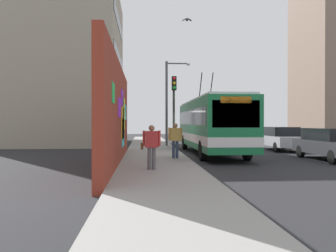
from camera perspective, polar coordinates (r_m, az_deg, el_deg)
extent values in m
plane|color=#232326|center=(20.17, 2.29, -4.76)|extent=(80.00, 80.00, 0.00)
cube|color=gray|center=(20.05, -2.28, -4.57)|extent=(48.00, 3.20, 0.15)
cube|color=maroon|center=(15.67, -8.19, 1.82)|extent=(13.33, 0.30, 4.42)
cube|color=#33D8E5|center=(20.10, -6.83, 2.19)|extent=(1.23, 0.02, 0.83)
cube|color=#33D8E5|center=(17.50, -7.23, -1.08)|extent=(1.71, 0.02, 1.33)
cube|color=yellow|center=(17.24, -7.28, 0.43)|extent=(1.81, 0.02, 1.51)
cube|color=yellow|center=(18.14, -7.12, 1.98)|extent=(1.86, 0.02, 1.62)
cube|color=#8C19D8|center=(16.95, -7.35, 4.49)|extent=(1.83, 0.02, 0.75)
cube|color=green|center=(11.85, -8.76, 5.25)|extent=(0.98, 0.02, 0.67)
cube|color=#8C19D8|center=(14.93, -7.78, 2.93)|extent=(1.63, 0.02, 0.80)
cube|color=#9E937F|center=(33.18, -16.36, 9.01)|extent=(12.97, 9.64, 13.55)
cube|color=black|center=(32.24, -7.89, 5.03)|extent=(11.03, 0.04, 1.10)
cube|color=black|center=(32.65, -7.89, 10.64)|extent=(11.03, 0.04, 1.10)
cube|color=black|center=(33.36, -7.90, 16.05)|extent=(11.03, 0.04, 1.10)
cube|color=gray|center=(40.35, 25.02, 11.57)|extent=(8.16, 6.09, 19.27)
cube|color=#19723F|center=(21.22, 6.86, 0.30)|extent=(11.49, 2.46, 2.65)
cube|color=silver|center=(21.26, 6.87, 4.03)|extent=(11.03, 2.27, 0.12)
cube|color=white|center=(21.24, 6.86, -1.79)|extent=(11.51, 2.48, 0.44)
cube|color=black|center=(15.64, 10.85, 1.93)|extent=(0.04, 2.10, 1.19)
cube|color=black|center=(21.22, 6.86, 1.37)|extent=(10.57, 2.49, 0.85)
cube|color=orange|center=(15.68, 10.84, 4.16)|extent=(0.06, 1.36, 0.28)
cylinder|color=black|center=(23.08, 6.91, 5.84)|extent=(1.43, 0.06, 2.00)
cylinder|color=black|center=(22.96, 5.19, 5.87)|extent=(1.43, 0.06, 2.00)
cylinder|color=black|center=(17.96, 12.59, -3.81)|extent=(1.00, 0.28, 1.00)
cylinder|color=black|center=(17.46, 5.56, -3.93)|extent=(1.00, 0.28, 1.00)
cylinder|color=black|center=(25.08, 7.76, -2.59)|extent=(1.00, 0.28, 1.00)
cylinder|color=black|center=(24.72, 2.70, -2.63)|extent=(1.00, 0.28, 1.00)
cube|color=#38383D|center=(19.25, 24.62, -3.11)|extent=(4.91, 1.75, 0.66)
cube|color=black|center=(19.30, 24.49, -1.23)|extent=(2.95, 1.58, 0.60)
cylinder|color=black|center=(17.48, 24.93, -4.55)|extent=(0.64, 0.22, 0.64)
cylinder|color=black|center=(21.06, 24.35, -3.70)|extent=(0.64, 0.22, 0.64)
cylinder|color=black|center=(20.37, 20.50, -3.83)|extent=(0.64, 0.22, 0.64)
cube|color=#B7B7BC|center=(25.13, 17.48, -2.26)|extent=(4.85, 1.88, 0.66)
cube|color=black|center=(25.20, 17.41, -0.82)|extent=(2.91, 1.69, 0.60)
cylinder|color=black|center=(24.01, 20.75, -3.18)|extent=(0.64, 0.22, 0.64)
cylinder|color=black|center=(23.36, 17.01, -3.27)|extent=(0.64, 0.22, 0.64)
cylinder|color=black|center=(26.94, 17.89, -2.78)|extent=(0.64, 0.22, 0.64)
cylinder|color=black|center=(26.36, 14.51, -2.84)|extent=(0.64, 0.22, 0.64)
cylinder|color=#2D3F59|center=(17.05, 1.46, -3.81)|extent=(0.14, 0.14, 0.83)
cylinder|color=#2D3F59|center=(17.03, 0.89, -3.81)|extent=(0.14, 0.14, 0.83)
cube|color=gold|center=(17.00, 1.18, -1.36)|extent=(0.22, 0.49, 0.62)
cylinder|color=gold|center=(17.03, 2.16, -1.25)|extent=(0.09, 0.09, 0.59)
cylinder|color=gold|center=(16.98, 0.19, -1.26)|extent=(0.09, 0.09, 0.59)
sphere|color=#936B4C|center=(16.99, 1.18, 0.07)|extent=(0.23, 0.23, 0.23)
cylinder|color=#595960|center=(13.00, -2.28, -5.22)|extent=(0.14, 0.14, 0.80)
cylinder|color=#595960|center=(12.99, -3.00, -5.22)|extent=(0.14, 0.14, 0.80)
cube|color=#BF3333|center=(12.94, -2.64, -2.13)|extent=(0.22, 0.47, 0.60)
cylinder|color=#BF3333|center=(12.95, -1.39, -2.00)|extent=(0.09, 0.09, 0.57)
cylinder|color=#BF3333|center=(12.94, -3.90, -2.00)|extent=(0.09, 0.09, 0.57)
sphere|color=#936B4C|center=(12.93, -2.64, -0.33)|extent=(0.22, 0.22, 0.22)
cube|color=#593319|center=(12.95, -4.21, -3.24)|extent=(0.14, 0.10, 0.24)
cylinder|color=#2D382D|center=(21.51, 0.93, 2.00)|extent=(0.14, 0.14, 4.52)
cube|color=black|center=(21.42, 0.99, 6.86)|extent=(0.20, 0.28, 0.84)
sphere|color=red|center=(21.34, 1.01, 7.64)|extent=(0.18, 0.18, 0.18)
sphere|color=yellow|center=(21.31, 1.01, 6.90)|extent=(0.18, 0.18, 0.18)
sphere|color=green|center=(21.28, 1.01, 6.15)|extent=(0.18, 0.18, 0.18)
cylinder|color=#4C4C51|center=(26.53, -0.23, 3.62)|extent=(0.18, 0.18, 6.29)
cylinder|color=#4C4C51|center=(26.93, 1.53, 10.00)|extent=(0.10, 1.63, 0.10)
ellipsoid|color=silver|center=(27.01, 3.27, 9.86)|extent=(0.44, 0.28, 0.20)
ellipsoid|color=#47474C|center=(21.22, 3.07, 16.61)|extent=(0.32, 0.14, 0.12)
cube|color=#47474C|center=(21.24, 3.46, 16.67)|extent=(0.20, 0.26, 0.15)
cube|color=#47474C|center=(21.21, 2.68, 16.70)|extent=(0.20, 0.26, 0.15)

